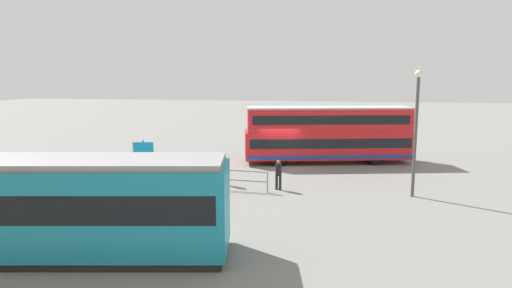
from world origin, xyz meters
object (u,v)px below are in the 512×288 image
Objects in this scene: pedestrian_crossing at (278,173)px; info_sign at (144,154)px; pedestrian_near_railing at (223,167)px; street_lamp at (416,123)px; tram_yellow at (33,206)px; double_decker_bus at (328,134)px.

info_sign is (7.30, 0.35, 0.81)m from pedestrian_crossing.
street_lamp reaches higher than pedestrian_near_railing.
pedestrian_near_railing is at bearing -108.87° from tram_yellow.
tram_yellow is at bearing 36.51° from street_lamp.
double_decker_bus is 20.10m from tram_yellow.
pedestrian_crossing is at bearing 169.91° from pedestrian_near_railing.
double_decker_bus reaches higher than pedestrian_crossing.
pedestrian_near_railing is at bearing 53.92° from double_decker_bus.
tram_yellow reaches higher than info_sign.
street_lamp is at bearing -178.96° from info_sign.
double_decker_bus reaches higher than pedestrian_near_railing.
info_sign is 14.11m from street_lamp.
pedestrian_near_railing is 4.36m from info_sign.
double_decker_bus is 1.88× the size of street_lamp.
tram_yellow reaches higher than pedestrian_crossing.
street_lamp reaches higher than info_sign.
info_sign is at bearing 40.87° from double_decker_bus.
info_sign is at bearing -86.41° from tram_yellow.
street_lamp is (-4.35, 8.07, 1.67)m from double_decker_bus.
street_lamp reaches higher than tram_yellow.
double_decker_bus is at bearing -106.21° from pedestrian_crossing.
pedestrian_near_railing is (5.41, 7.43, -0.99)m from double_decker_bus.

